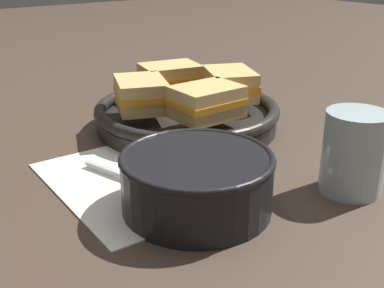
{
  "coord_description": "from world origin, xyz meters",
  "views": [
    {
      "loc": [
        0.47,
        -0.35,
        0.27
      ],
      "look_at": [
        0.01,
        -0.0,
        0.04
      ],
      "focal_mm": 45.0,
      "sensor_mm": 36.0,
      "label": 1
    }
  ],
  "objects_px": {
    "sandwich_near_left": "(141,94)",
    "sandwich_near_right": "(207,102)",
    "skillet": "(187,115)",
    "sandwich_far_right": "(170,78)",
    "sandwich_far_left": "(230,84)",
    "soup_bowl": "(197,178)",
    "spoon": "(148,184)",
    "drinking_glass": "(354,153)"
  },
  "relations": [
    {
      "from": "sandwich_far_right",
      "to": "drinking_glass",
      "type": "distance_m",
      "value": 0.36
    },
    {
      "from": "sandwich_far_left",
      "to": "soup_bowl",
      "type": "bearing_deg",
      "value": -47.9
    },
    {
      "from": "sandwich_far_left",
      "to": "sandwich_far_right",
      "type": "distance_m",
      "value": 0.11
    },
    {
      "from": "sandwich_near_left",
      "to": "sandwich_far_right",
      "type": "height_order",
      "value": "same"
    },
    {
      "from": "sandwich_near_right",
      "to": "sandwich_far_right",
      "type": "xyz_separation_m",
      "value": [
        -0.15,
        0.04,
        0.0
      ]
    },
    {
      "from": "spoon",
      "to": "sandwich_far_left",
      "type": "bearing_deg",
      "value": 101.87
    },
    {
      "from": "soup_bowl",
      "to": "skillet",
      "type": "distance_m",
      "value": 0.26
    },
    {
      "from": "drinking_glass",
      "to": "spoon",
      "type": "bearing_deg",
      "value": -126.97
    },
    {
      "from": "drinking_glass",
      "to": "skillet",
      "type": "bearing_deg",
      "value": -174.98
    },
    {
      "from": "sandwich_far_left",
      "to": "drinking_glass",
      "type": "relative_size",
      "value": 1.21
    },
    {
      "from": "spoon",
      "to": "sandwich_far_right",
      "type": "bearing_deg",
      "value": 123.57
    },
    {
      "from": "skillet",
      "to": "spoon",
      "type": "bearing_deg",
      "value": -48.49
    },
    {
      "from": "sandwich_far_left",
      "to": "drinking_glass",
      "type": "height_order",
      "value": "drinking_glass"
    },
    {
      "from": "sandwich_near_left",
      "to": "sandwich_near_right",
      "type": "distance_m",
      "value": 0.11
    },
    {
      "from": "soup_bowl",
      "to": "spoon",
      "type": "relative_size",
      "value": 1.12
    },
    {
      "from": "sandwich_near_left",
      "to": "drinking_glass",
      "type": "xyz_separation_m",
      "value": [
        0.31,
        0.1,
        -0.02
      ]
    },
    {
      "from": "spoon",
      "to": "sandwich_far_left",
      "type": "relative_size",
      "value": 1.27
    },
    {
      "from": "spoon",
      "to": "drinking_glass",
      "type": "height_order",
      "value": "drinking_glass"
    },
    {
      "from": "spoon",
      "to": "sandwich_near_right",
      "type": "distance_m",
      "value": 0.17
    },
    {
      "from": "sandwich_near_right",
      "to": "sandwich_far_right",
      "type": "bearing_deg",
      "value": 165.89
    },
    {
      "from": "skillet",
      "to": "sandwich_far_right",
      "type": "relative_size",
      "value": 2.66
    },
    {
      "from": "soup_bowl",
      "to": "sandwich_far_right",
      "type": "xyz_separation_m",
      "value": [
        -0.29,
        0.16,
        0.03
      ]
    },
    {
      "from": "skillet",
      "to": "sandwich_far_right",
      "type": "xyz_separation_m",
      "value": [
        -0.07,
        0.02,
        0.04
      ]
    },
    {
      "from": "sandwich_near_right",
      "to": "drinking_glass",
      "type": "bearing_deg",
      "value": 11.36
    },
    {
      "from": "sandwich_near_right",
      "to": "skillet",
      "type": "bearing_deg",
      "value": 165.89
    },
    {
      "from": "soup_bowl",
      "to": "drinking_glass",
      "type": "relative_size",
      "value": 1.71
    },
    {
      "from": "sandwich_far_right",
      "to": "soup_bowl",
      "type": "bearing_deg",
      "value": -29.68
    },
    {
      "from": "soup_bowl",
      "to": "sandwich_near_left",
      "type": "relative_size",
      "value": 1.43
    },
    {
      "from": "sandwich_near_right",
      "to": "sandwich_far_left",
      "type": "relative_size",
      "value": 0.82
    },
    {
      "from": "sandwich_far_right",
      "to": "drinking_glass",
      "type": "bearing_deg",
      "value": 1.15
    },
    {
      "from": "skillet",
      "to": "sandwich_near_right",
      "type": "xyz_separation_m",
      "value": [
        0.07,
        -0.02,
        0.04
      ]
    },
    {
      "from": "sandwich_far_left",
      "to": "sandwich_near_left",
      "type": "bearing_deg",
      "value": -104.11
    },
    {
      "from": "sandwich_far_left",
      "to": "sandwich_near_right",
      "type": "bearing_deg",
      "value": -59.11
    },
    {
      "from": "spoon",
      "to": "sandwich_near_left",
      "type": "distance_m",
      "value": 0.2
    },
    {
      "from": "sandwich_near_left",
      "to": "sandwich_far_right",
      "type": "relative_size",
      "value": 1.06
    },
    {
      "from": "sandwich_far_right",
      "to": "sandwich_far_left",
      "type": "bearing_deg",
      "value": 30.89
    },
    {
      "from": "spoon",
      "to": "drinking_glass",
      "type": "distance_m",
      "value": 0.24
    },
    {
      "from": "spoon",
      "to": "sandwich_near_left",
      "type": "height_order",
      "value": "sandwich_near_left"
    },
    {
      "from": "sandwich_near_right",
      "to": "sandwich_near_left",
      "type": "bearing_deg",
      "value": -149.11
    },
    {
      "from": "skillet",
      "to": "sandwich_far_left",
      "type": "height_order",
      "value": "sandwich_far_left"
    },
    {
      "from": "soup_bowl",
      "to": "sandwich_near_left",
      "type": "xyz_separation_m",
      "value": [
        -0.23,
        0.07,
        0.03
      ]
    },
    {
      "from": "soup_bowl",
      "to": "sandwich_far_right",
      "type": "distance_m",
      "value": 0.33
    }
  ]
}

